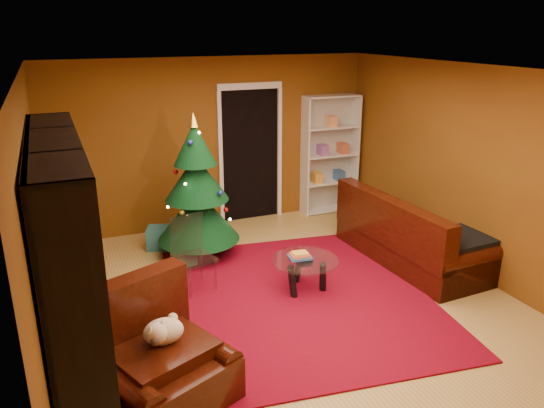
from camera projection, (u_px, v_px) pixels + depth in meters
name	position (u px, v px, depth m)	size (l,w,h in m)	color
floor	(285.00, 301.00, 6.18)	(5.00, 5.50, 0.05)	#AD8844
ceiling	(287.00, 68.00, 5.33)	(5.00, 5.50, 0.05)	silver
wall_back	(213.00, 143.00, 8.18)	(5.00, 0.05, 2.60)	brown
wall_left	(34.00, 225.00, 4.83)	(0.05, 5.50, 2.60)	brown
wall_right	(469.00, 170.00, 6.67)	(0.05, 5.50, 2.60)	brown
doorway	(251.00, 156.00, 8.44)	(1.06, 0.60, 2.16)	black
rug	(300.00, 297.00, 6.20)	(2.92, 3.41, 0.02)	maroon
media_unit	(68.00, 258.00, 4.67)	(0.43, 2.81, 2.16)	black
christmas_tree	(197.00, 189.00, 7.05)	(1.12, 1.12, 1.99)	black
gift_box_teal	(159.00, 238.00, 7.55)	(0.31, 0.31, 0.31)	teal
gift_box_green	(184.00, 256.00, 7.01)	(0.26, 0.26, 0.26)	#2C7039
gift_box_red	(189.00, 228.00, 8.02)	(0.24, 0.24, 0.24)	maroon
white_bookshelf	(330.00, 155.00, 8.81)	(0.93, 0.34, 2.02)	white
armchair	(164.00, 357.00, 4.41)	(1.05, 1.05, 0.82)	black
dog	(164.00, 331.00, 4.41)	(0.40, 0.30, 0.27)	beige
sofa	(414.00, 228.00, 7.05)	(2.20, 0.99, 0.95)	black
coffee_table	(305.00, 275.00, 6.31)	(0.80, 0.80, 0.50)	gray
acrylic_chair	(195.00, 259.00, 6.27)	(0.42, 0.45, 0.81)	#66605B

